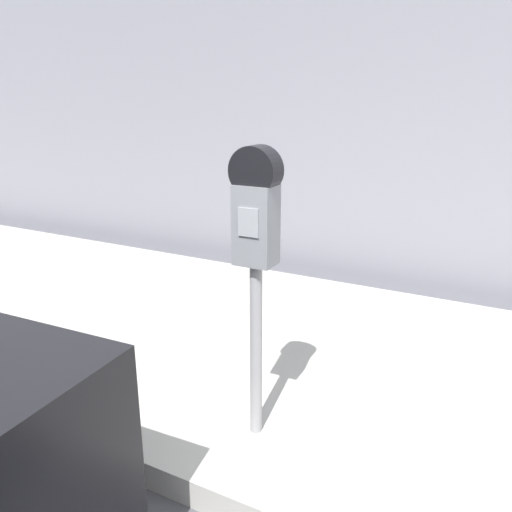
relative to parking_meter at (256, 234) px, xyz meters
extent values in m
cube|color=#ADAAA3|center=(0.52, 0.93, -1.14)|extent=(24.00, 2.80, 0.15)
cylinder|color=gray|center=(0.00, 0.00, -0.60)|extent=(0.06, 0.06, 0.92)
cube|color=slate|center=(0.00, 0.00, 0.04)|extent=(0.18, 0.14, 0.37)
cube|color=gray|center=(0.00, -0.07, 0.07)|extent=(0.10, 0.01, 0.13)
cylinder|color=black|center=(0.00, 0.00, 0.29)|extent=(0.22, 0.11, 0.22)
camera|label=1|loc=(1.02, -1.97, 0.60)|focal=35.00mm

